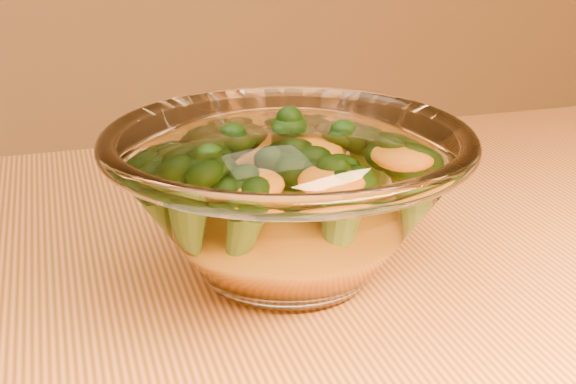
# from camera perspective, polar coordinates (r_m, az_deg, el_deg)

# --- Properties ---
(glass_bowl) EXTENTS (0.24, 0.24, 0.11)m
(glass_bowl) POSITION_cam_1_polar(r_m,az_deg,el_deg) (0.53, 0.00, -0.53)
(glass_bowl) COLOR white
(glass_bowl) RESTS_ON table
(cheese_sauce) EXTENTS (0.13, 0.13, 0.04)m
(cheese_sauce) POSITION_cam_1_polar(r_m,az_deg,el_deg) (0.54, 0.00, -2.79)
(cheese_sauce) COLOR orange
(cheese_sauce) RESTS_ON glass_bowl
(broccoli_heap) EXTENTS (0.17, 0.14, 0.07)m
(broccoli_heap) POSITION_cam_1_polar(r_m,az_deg,el_deg) (0.53, -0.93, 1.12)
(broccoli_heap) COLOR black
(broccoli_heap) RESTS_ON cheese_sauce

